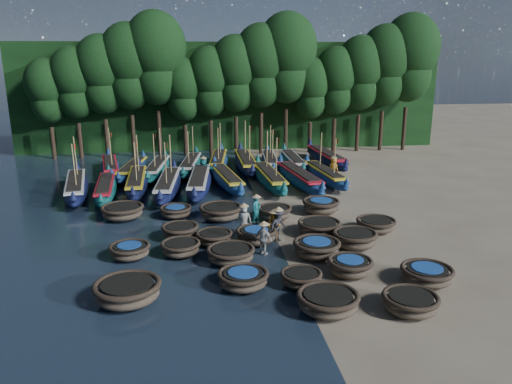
{
  "coord_description": "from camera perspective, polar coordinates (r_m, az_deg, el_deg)",
  "views": [
    {
      "loc": [
        -4.18,
        -25.12,
        9.1
      ],
      "look_at": [
        -0.46,
        2.33,
        1.3
      ],
      "focal_mm": 35.0,
      "sensor_mm": 36.0,
      "label": 1
    }
  ],
  "objects": [
    {
      "name": "coracle_13",
      "position": [
        23.11,
        6.95,
        -6.34
      ],
      "size": [
        2.2,
        2.2,
        0.8
      ],
      "rotation": [
        0.0,
        0.0,
        -0.08
      ],
      "color": "brown",
      "rests_on": "ground"
    },
    {
      "name": "tree_12",
      "position": [
        47.83,
        11.88,
        13.27
      ],
      "size": [
        4.51,
        4.51,
        10.63
      ],
      "color": "black",
      "rests_on": "ground"
    },
    {
      "name": "tree_9",
      "position": [
        45.99,
        3.55,
        15.16
      ],
      "size": [
        5.34,
        5.34,
        12.58
      ],
      "color": "black",
      "rests_on": "ground"
    },
    {
      "name": "coracle_8",
      "position": [
        21.54,
        10.7,
        -8.3
      ],
      "size": [
        2.36,
        2.36,
        0.75
      ],
      "rotation": [
        0.0,
        0.0,
        -0.42
      ],
      "color": "brown",
      "rests_on": "ground"
    },
    {
      "name": "coracle_19",
      "position": [
        26.87,
        13.55,
        -3.63
      ],
      "size": [
        2.43,
        2.43,
        0.69
      ],
      "rotation": [
        0.0,
        0.0,
        -0.3
      ],
      "color": "brown",
      "rests_on": "ground"
    },
    {
      "name": "foliage_wall",
      "position": [
        48.97,
        -2.84,
        10.9
      ],
      "size": [
        40.0,
        3.0,
        10.0
      ],
      "primitive_type": "cube",
      "color": "black",
      "rests_on": "ground"
    },
    {
      "name": "long_boat_17",
      "position": [
        42.02,
        8.01,
        3.92
      ],
      "size": [
        2.29,
        9.12,
        1.61
      ],
      "rotation": [
        0.0,
        0.0,
        0.08
      ],
      "color": "#0E1435",
      "rests_on": "ground"
    },
    {
      "name": "long_boat_5",
      "position": [
        34.82,
        -3.39,
        1.5
      ],
      "size": [
        2.67,
        8.25,
        1.47
      ],
      "rotation": [
        0.0,
        0.0,
        0.15
      ],
      "color": "navy",
      "rests_on": "ground"
    },
    {
      "name": "coracle_14",
      "position": [
        24.5,
        11.24,
        -5.23
      ],
      "size": [
        2.17,
        2.17,
        0.81
      ],
      "rotation": [
        0.0,
        0.0,
        0.08
      ],
      "color": "brown",
      "rests_on": "ground"
    },
    {
      "name": "long_boat_8",
      "position": [
        36.34,
        7.85,
        1.96
      ],
      "size": [
        2.26,
        8.07,
        3.45
      ],
      "rotation": [
        0.0,
        0.0,
        0.11
      ],
      "color": "navy",
      "rests_on": "ground"
    },
    {
      "name": "tree_14",
      "position": [
        49.51,
        17.16,
        14.56
      ],
      "size": [
        5.34,
        5.34,
        12.58
      ],
      "color": "black",
      "rests_on": "ground"
    },
    {
      "name": "long_boat_1",
      "position": [
        33.84,
        -16.83,
        0.36
      ],
      "size": [
        2.03,
        7.86,
        1.39
      ],
      "rotation": [
        0.0,
        0.0,
        0.09
      ],
      "color": "#0D4C4A",
      "rests_on": "ground"
    },
    {
      "name": "tree_4",
      "position": [
        45.2,
        -11.42,
        14.88
      ],
      "size": [
        5.34,
        5.34,
        12.58
      ],
      "color": "black",
      "rests_on": "ground"
    },
    {
      "name": "tree_5",
      "position": [
        45.23,
        -8.27,
        11.6
      ],
      "size": [
        3.68,
        3.68,
        8.68
      ],
      "color": "black",
      "rests_on": "ground"
    },
    {
      "name": "ground",
      "position": [
        27.04,
        1.64,
        -3.95
      ],
      "size": [
        120.0,
        120.0,
        0.0
      ],
      "primitive_type": "plane",
      "color": "gray",
      "rests_on": "ground"
    },
    {
      "name": "tree_13",
      "position": [
        48.62,
        14.56,
        13.94
      ],
      "size": [
        4.92,
        4.92,
        11.6
      ],
      "color": "black",
      "rests_on": "ground"
    },
    {
      "name": "coracle_23",
      "position": [
        27.95,
        2.14,
        -2.32
      ],
      "size": [
        2.35,
        2.35,
        0.78
      ],
      "rotation": [
        0.0,
        0.0,
        0.43
      ],
      "color": "brown",
      "rests_on": "ground"
    },
    {
      "name": "long_boat_15",
      "position": [
        40.69,
        1.61,
        3.55
      ],
      "size": [
        2.06,
        7.76,
        3.31
      ],
      "rotation": [
        0.0,
        0.0,
        -0.09
      ],
      "color": "navy",
      "rests_on": "ground"
    },
    {
      "name": "coracle_16",
      "position": [
        24.47,
        -4.79,
        -5.19
      ],
      "size": [
        2.08,
        2.08,
        0.68
      ],
      "rotation": [
        0.0,
        0.0,
        0.3
      ],
      "color": "brown",
      "rests_on": "ground"
    },
    {
      "name": "fisherman_3",
      "position": [
        24.74,
        2.56,
        -3.7
      ],
      "size": [
        1.24,
        1.17,
        1.88
      ],
      "rotation": [
        0.0,
        0.0,
        0.68
      ],
      "color": "black",
      "rests_on": "ground"
    },
    {
      "name": "fisherman_4",
      "position": [
        23.08,
        0.9,
        -5.21
      ],
      "size": [
        0.93,
        0.9,
        1.76
      ],
      "rotation": [
        0.0,
        0.0,
        2.39
      ],
      "color": "#BBBCB7",
      "rests_on": "ground"
    },
    {
      "name": "long_boat_12",
      "position": [
        39.49,
        -7.51,
        3.08
      ],
      "size": [
        2.5,
        7.99,
        3.43
      ],
      "rotation": [
        0.0,
        0.0,
        -0.14
      ],
      "color": "#0D4C4A",
      "rests_on": "ground"
    },
    {
      "name": "fisherman_1",
      "position": [
        27.27,
        0.04,
        -1.79
      ],
      "size": [
        0.68,
        0.65,
        1.76
      ],
      "rotation": [
        0.0,
        0.0,
        0.69
      ],
      "color": "#186465",
      "rests_on": "ground"
    },
    {
      "name": "tree_7",
      "position": [
        45.36,
        -2.36,
        13.46
      ],
      "size": [
        4.51,
        4.51,
        10.63
      ],
      "color": "black",
      "rests_on": "ground"
    },
    {
      "name": "fisherman_6",
      "position": [
        37.31,
        8.85,
        2.82
      ],
      "size": [
        0.9,
        0.96,
        1.85
      ],
      "rotation": [
        0.0,
        0.0,
        2.2
      ],
      "color": "#B87218",
      "rests_on": "ground"
    },
    {
      "name": "coracle_12",
      "position": [
        22.42,
        -2.91,
        -7.1
      ],
      "size": [
        2.32,
        2.32,
        0.72
      ],
      "rotation": [
        0.0,
        0.0,
        0.15
      ],
      "color": "brown",
      "rests_on": "ground"
    },
    {
      "name": "tree_10",
      "position": [
        46.59,
        6.33,
        11.78
      ],
      "size": [
        3.68,
        3.68,
        8.68
      ],
      "color": "black",
      "rests_on": "ground"
    },
    {
      "name": "coracle_7",
      "position": [
        20.37,
        5.19,
        -9.75
      ],
      "size": [
        1.78,
        1.78,
        0.63
      ],
      "rotation": [
        0.0,
        0.0,
        -0.14
      ],
      "color": "brown",
      "rests_on": "ground"
    },
    {
      "name": "coracle_3",
      "position": [
        18.59,
        8.21,
        -12.25
      ],
      "size": [
        2.58,
        2.58,
        0.76
      ],
      "rotation": [
        0.0,
        0.0,
        -0.23
      ],
      "color": "brown",
      "rests_on": "ground"
    },
    {
      "name": "coracle_20",
      "position": [
        29.04,
        -15.02,
        -2.16
      ],
      "size": [
        2.42,
        2.42,
        0.79
      ],
      "rotation": [
        0.0,
        0.0,
        0.09
      ],
      "color": "brown",
      "rests_on": "ground"
    },
    {
      "name": "tree_6",
      "position": [
        45.23,
        -5.32,
        12.55
      ],
      "size": [
        4.09,
        4.09,
        9.65
      ],
      "color": "black",
      "rests_on": "ground"
    },
    {
      "name": "long_boat_0",
      "position": [
        34.66,
        -19.9,
        0.55
      ],
      "size": [
        2.97,
        8.65,
        3.73
      ],
      "rotation": [
        0.0,
        0.0,
        0.17
      ],
      "color": "#0E1435",
      "rests_on": "ground"
    },
    {
      "name": "coracle_21",
      "position": [
        28.7,
        -9.16,
        -2.19
      ],
      "size": [
        2.21,
        2.21,
        0.65
      ],
      "rotation": [
        0.0,
        0.0,
        -0.41
      ],
      "color": "brown",
      "rests_on": "ground"
    },
    {
      "name": "coracle_10",
      "position": [
        23.57,
        -14.23,
        -6.5
      ],
      "size": [
        2.21,
        2.21,
        0.66
      ],
      "rotation": [
        0.0,
        0.0,
        0.33
      ],
      "color": "brown",
      "rests_on": "ground"
    },
    {
      "name": "coracle_9",
      "position": [
        21.64,
        18.93,
        -8.87
      ],
      "size": [
        2.31,
        2.31,
        0.71
      ],
      "rotation": [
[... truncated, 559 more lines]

